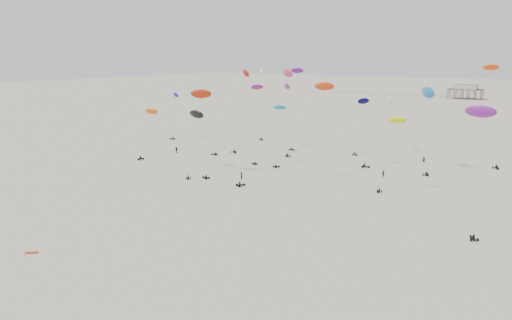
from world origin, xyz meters
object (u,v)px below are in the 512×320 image
Objects in this scene: rig_0 at (148,123)px; rig_4 at (256,90)px; spectator_0 at (242,180)px; pavilion_main at (465,92)px.

rig_4 is (21.68, 23.54, 9.04)m from rig_0.
rig_0 is at bearing 8.06° from spectator_0.
pavilion_main is 0.84× the size of rig_4.
pavilion_main reaches higher than spectator_0.
pavilion_main is at bearing -149.53° from rig_4.
rig_0 is (-39.72, -242.69, 4.49)m from pavilion_main.
rig_0 is at bearing -99.29° from pavilion_main.
pavilion_main is 1.22× the size of rig_0.
rig_0 is 43.44m from spectator_0.
rig_4 reaches higher than rig_0.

